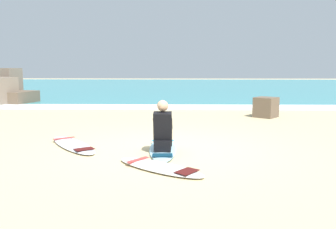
{
  "coord_description": "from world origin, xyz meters",
  "views": [
    {
      "loc": [
        0.13,
        -6.96,
        1.66
      ],
      "look_at": [
        -0.07,
        1.09,
        0.55
      ],
      "focal_mm": 37.89,
      "sensor_mm": 36.0,
      "label": 1
    }
  ],
  "objects": [
    {
      "name": "rock_outcrop_distant",
      "position": [
        -7.24,
        7.79,
        0.55
      ],
      "size": [
        2.5,
        2.71,
        1.56
      ],
      "color": "brown",
      "rests_on": "ground"
    },
    {
      "name": "sea",
      "position": [
        0.0,
        20.58,
        0.05
      ],
      "size": [
        80.0,
        28.0,
        0.1
      ],
      "primitive_type": "cube",
      "color": "teal",
      "rests_on": "ground"
    },
    {
      "name": "surfboard_spare_far",
      "position": [
        -0.15,
        -1.4,
        0.04
      ],
      "size": [
        1.69,
        1.49,
        0.08
      ],
      "color": "white",
      "rests_on": "ground"
    },
    {
      "name": "breaking_foam",
      "position": [
        0.0,
        6.88,
        0.06
      ],
      "size": [
        80.0,
        0.9,
        0.11
      ],
      "primitive_type": "cube",
      "color": "white",
      "rests_on": "ground"
    },
    {
      "name": "ground_plane",
      "position": [
        0.0,
        0.0,
        0.0
      ],
      "size": [
        80.0,
        80.0,
        0.0
      ],
      "primitive_type": "plane",
      "color": "#CCB584"
    },
    {
      "name": "surfer_seated",
      "position": [
        -0.14,
        -0.32,
        0.44
      ],
      "size": [
        0.37,
        0.7,
        0.95
      ],
      "color": "black",
      "rests_on": "surfboard_main"
    },
    {
      "name": "shoreline_rock",
      "position": [
        3.02,
        4.54,
        0.32
      ],
      "size": [
        0.9,
        0.9,
        0.65
      ],
      "primitive_type": "cube",
      "rotation": [
        0.0,
        0.0,
        2.46
      ],
      "color": "brown",
      "rests_on": "ground"
    },
    {
      "name": "surfboard_main",
      "position": [
        -0.15,
        -0.11,
        0.04
      ],
      "size": [
        0.59,
        2.11,
        0.08
      ],
      "color": "#9ED1E5",
      "rests_on": "ground"
    },
    {
      "name": "surfboard_spare_near",
      "position": [
        -2.03,
        0.19,
        0.04
      ],
      "size": [
        1.61,
        1.98,
        0.08
      ],
      "color": "silver",
      "rests_on": "ground"
    }
  ]
}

